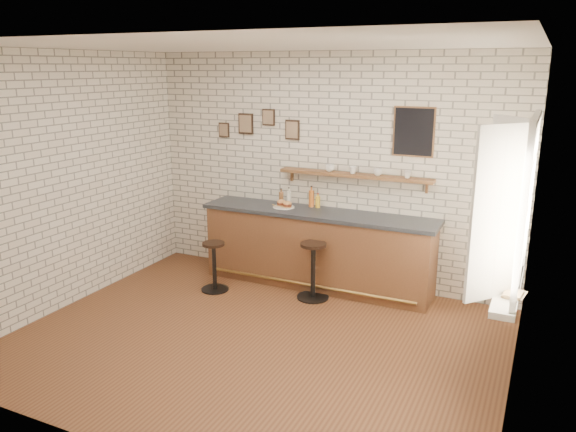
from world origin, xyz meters
name	(u,v)px	position (x,y,z in m)	size (l,w,h in m)	color
ground	(257,340)	(0.00, 0.00, 0.00)	(5.00, 5.00, 0.00)	brown
bar_counter	(317,249)	(-0.01, 1.70, 0.51)	(3.10, 0.65, 1.01)	brown
sandwich_plate	(284,207)	(-0.50, 1.71, 1.02)	(0.28, 0.28, 0.01)	white
ciabatta_sandwich	(284,204)	(-0.49, 1.71, 1.06)	(0.25, 0.17, 0.08)	tan
potato_chips	(282,206)	(-0.52, 1.71, 1.02)	(0.26, 0.18, 0.00)	gold
bitters_bottle_brown	(281,197)	(-0.62, 1.89, 1.09)	(0.06, 0.06, 0.21)	brown
bitters_bottle_white	(289,197)	(-0.51, 1.89, 1.10)	(0.06, 0.06, 0.23)	silver
bitters_bottle_amber	(311,198)	(-0.18, 1.89, 1.12)	(0.07, 0.07, 0.28)	#AD561C
condiment_bottle_yellow	(318,202)	(-0.09, 1.89, 1.09)	(0.06, 0.06, 0.19)	yellow
bar_stool_left	(214,265)	(-1.14, 0.99, 0.34)	(0.36, 0.36, 0.64)	black
bar_stool_right	(313,269)	(0.11, 1.28, 0.39)	(0.40, 0.40, 0.72)	black
wall_shelf	(354,175)	(0.40, 1.90, 1.48)	(2.00, 0.18, 0.18)	brown
shelf_cup_a	(330,168)	(0.07, 1.90, 1.55)	(0.12, 0.12, 0.09)	white
shelf_cup_b	(353,170)	(0.38, 1.90, 1.55)	(0.10, 0.10, 0.09)	white
shelf_cup_c	(378,172)	(0.70, 1.90, 1.54)	(0.11, 0.11, 0.09)	white
shelf_cup_d	(408,174)	(1.07, 1.90, 1.54)	(0.10, 0.10, 0.09)	white
back_wall_decor	(345,129)	(0.23, 1.98, 2.05)	(2.96, 0.02, 0.56)	black
window_sill	(508,288)	(2.40, 0.30, 0.90)	(0.20, 1.35, 0.06)	white
casement_window	(512,206)	(2.36, 0.30, 1.65)	(0.40, 1.30, 1.56)	white
book_lower	(504,293)	(2.38, 0.06, 0.94)	(0.17, 0.23, 0.02)	tan
book_upper	(504,292)	(2.38, 0.04, 0.96)	(0.15, 0.20, 0.02)	tan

